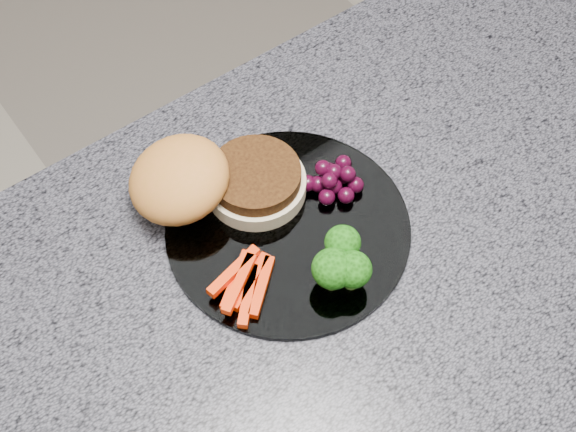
# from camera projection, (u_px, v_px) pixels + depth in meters

# --- Properties ---
(countertop) EXTENTS (1.20, 0.60, 0.04)m
(countertop) POSITION_uv_depth(u_px,v_px,m) (299.00, 308.00, 0.82)
(countertop) COLOR #504F5A
(countertop) RESTS_ON island_cabinet
(plate) EXTENTS (0.26, 0.26, 0.01)m
(plate) POSITION_uv_depth(u_px,v_px,m) (288.00, 228.00, 0.85)
(plate) COLOR white
(plate) RESTS_ON countertop
(burger) EXTENTS (0.21, 0.18, 0.06)m
(burger) POSITION_uv_depth(u_px,v_px,m) (207.00, 182.00, 0.85)
(burger) COLOR #CBB78F
(burger) RESTS_ON plate
(carrot_sticks) EXTENTS (0.08, 0.07, 0.02)m
(carrot_sticks) POSITION_uv_depth(u_px,v_px,m) (245.00, 283.00, 0.80)
(carrot_sticks) COLOR #F02F04
(carrot_sticks) RESTS_ON plate
(broccoli) EXTENTS (0.07, 0.07, 0.05)m
(broccoli) POSITION_uv_depth(u_px,v_px,m) (342.00, 262.00, 0.79)
(broccoli) COLOR #55802E
(broccoli) RESTS_ON plate
(grape_bunch) EXTENTS (0.07, 0.06, 0.03)m
(grape_bunch) POSITION_uv_depth(u_px,v_px,m) (334.00, 180.00, 0.86)
(grape_bunch) COLOR black
(grape_bunch) RESTS_ON plate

